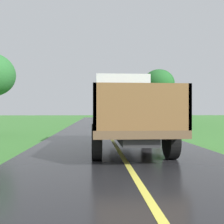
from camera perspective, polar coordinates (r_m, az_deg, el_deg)
banana_truck_near at (r=9.50m, az=2.74°, el=0.33°), size 2.38×5.82×2.80m
roadside_tree_mid_right at (r=24.57m, az=10.41°, el=6.49°), size 2.72×2.72×5.42m
roadside_tree_far_left at (r=28.49m, az=10.52°, el=6.33°), size 3.45×3.45×6.09m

